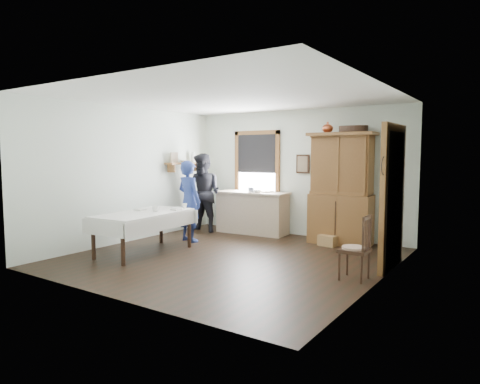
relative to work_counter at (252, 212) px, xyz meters
The scene contains 20 objects.
room 2.46m from the work_counter, 66.97° to the right, with size 5.01×5.01×2.70m.
window 1.21m from the work_counter, 106.26° to the left, with size 1.18×0.07×1.48m.
doorway 3.65m from the work_counter, 20.66° to the right, with size 0.09×1.14×2.22m.
wall_shelf 1.93m from the work_counter, 158.59° to the right, with size 0.24×1.00×0.44m.
framed_picture 1.55m from the work_counter, 18.22° to the left, with size 0.30×0.04×0.40m, color #311D11.
rug_beater 4.01m from the work_counter, 28.45° to the right, with size 0.27×0.27×0.01m, color black.
work_counter is the anchor object (origin of this frame).
china_hutch 2.13m from the work_counter, ahead, with size 1.28×0.61×2.18m, color brown.
dining_table 2.76m from the work_counter, 102.10° to the right, with size 0.96×1.83×0.73m, color silver.
spindle_chair 3.78m from the work_counter, 35.46° to the right, with size 0.43×0.43×0.92m, color #311D11.
pail 1.65m from the work_counter, ahead, with size 0.26×0.26×0.28m, color gray.
wicker_basket 1.98m from the work_counter, ahead, with size 0.35×0.24×0.20m, color #9E7447.
woman_blue 1.60m from the work_counter, 111.95° to the right, with size 0.55×0.36×1.51m, color navy.
figure_dark 1.16m from the work_counter, 153.68° to the right, with size 0.80×0.62×1.64m, color black.
table_cup_a 2.57m from the work_counter, 100.70° to the right, with size 0.13×0.13×0.10m, color white.
table_cup_b 1.94m from the work_counter, 100.32° to the right, with size 0.10×0.10×0.10m, color white.
table_bowl 2.14m from the work_counter, 99.77° to the right, with size 0.20×0.20×0.05m, color white.
counter_book 0.53m from the work_counter, 20.96° to the left, with size 0.17×0.23×0.02m, color #7E6C54.
counter_bowl 0.55m from the work_counter, 32.59° to the right, with size 0.18×0.18×0.06m, color white.
shelf_bowl 1.94m from the work_counter, 159.00° to the right, with size 0.22×0.22×0.05m, color white.
Camera 1 is at (4.13, -5.87, 1.77)m, focal length 32.00 mm.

